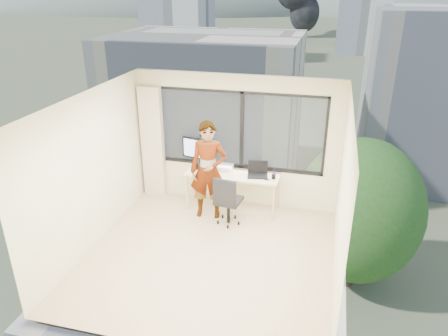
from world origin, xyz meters
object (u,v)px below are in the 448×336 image
(person, at_px, (208,171))
(laptop, at_px, (258,170))
(desk, at_px, (232,191))
(chair, at_px, (229,199))
(monitor, at_px, (197,153))
(game_console, at_px, (224,167))
(handbag, at_px, (256,166))

(person, height_order, laptop, person)
(desk, distance_m, chair, 0.59)
(monitor, bearing_deg, game_console, 19.20)
(desk, xyz_separation_m, laptop, (0.49, -0.00, 0.50))
(desk, xyz_separation_m, monitor, (-0.75, 0.12, 0.69))
(monitor, distance_m, handbag, 1.19)
(laptop, height_order, handbag, laptop)
(game_console, bearing_deg, laptop, -11.09)
(monitor, height_order, laptop, monitor)
(chair, xyz_separation_m, monitor, (-0.82, 0.70, 0.56))
(chair, bearing_deg, desk, 103.85)
(desk, height_order, handbag, handbag)
(monitor, height_order, game_console, monitor)
(chair, distance_m, game_console, 0.86)
(person, xyz_separation_m, game_console, (0.16, 0.56, -0.15))
(game_console, bearing_deg, monitor, -170.00)
(person, bearing_deg, handbag, 30.29)
(desk, distance_m, monitor, 1.03)
(monitor, xyz_separation_m, game_console, (0.54, 0.06, -0.27))
(handbag, bearing_deg, chair, -124.79)
(game_console, height_order, handbag, handbag)
(chair, height_order, game_console, chair)
(monitor, relative_size, game_console, 1.90)
(chair, relative_size, handbag, 4.33)
(laptop, bearing_deg, desk, 170.14)
(chair, height_order, handbag, chair)
(person, height_order, game_console, person)
(person, bearing_deg, monitor, 118.63)
(desk, distance_m, game_console, 0.50)
(game_console, relative_size, laptop, 0.82)
(desk, relative_size, laptop, 4.50)
(game_console, bearing_deg, chair, -66.29)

